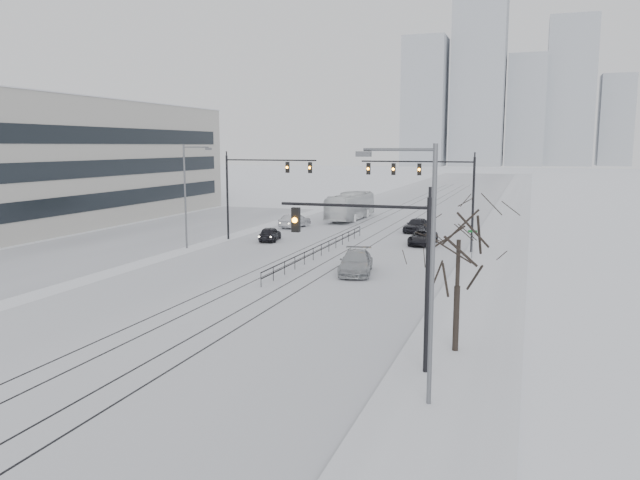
{
  "coord_description": "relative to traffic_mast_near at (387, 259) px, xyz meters",
  "views": [
    {
      "loc": [
        16.0,
        -17.45,
        8.93
      ],
      "look_at": [
        3.86,
        18.29,
        3.2
      ],
      "focal_mm": 35.0,
      "sensor_mm": 36.0,
      "label": 1
    }
  ],
  "objects": [
    {
      "name": "ground",
      "position": [
        -10.79,
        -6.0,
        -4.56
      ],
      "size": [
        500.0,
        500.0,
        0.0
      ],
      "primitive_type": "plane",
      "color": "white",
      "rests_on": "ground"
    },
    {
      "name": "sedan_nb_right",
      "position": [
        -6.23,
        18.12,
        -3.78
      ],
      "size": [
        3.18,
        5.73,
        1.57
      ],
      "primitive_type": "imported",
      "rotation": [
        0.0,
        0.0,
        0.19
      ],
      "color": "#9EA2A6",
      "rests_on": "ground"
    },
    {
      "name": "sidewalk_east",
      "position": [
        2.71,
        54.0,
        -4.48
      ],
      "size": [
        5.0,
        260.0,
        0.16
      ],
      "primitive_type": "cube",
      "color": "silver",
      "rests_on": "ground"
    },
    {
      "name": "sedan_nb_far",
      "position": [
        -5.92,
        40.53,
        -3.82
      ],
      "size": [
        2.5,
        4.62,
        1.49
      ],
      "primitive_type": "imported",
      "rotation": [
        0.0,
        0.0,
        -0.17
      ],
      "color": "black",
      "rests_on": "ground"
    },
    {
      "name": "street_sign",
      "position": [
        1.01,
        26.0,
        -2.96
      ],
      "size": [
        0.7,
        0.06,
        2.4
      ],
      "color": "#595B60",
      "rests_on": "ground"
    },
    {
      "name": "sedan_nb_front",
      "position": [
        -3.91,
        32.45,
        -3.9
      ],
      "size": [
        2.19,
        4.75,
        1.32
      ],
      "primitive_type": "imported",
      "rotation": [
        0.0,
        0.0,
        0.0
      ],
      "color": "black",
      "rests_on": "ground"
    },
    {
      "name": "skyline",
      "position": [
        -5.77,
        267.63,
        26.08
      ],
      "size": [
        96.0,
        48.0,
        72.0
      ],
      "color": "#9AA0A9",
      "rests_on": "ground"
    },
    {
      "name": "box_truck",
      "position": [
        -15.49,
        48.98,
        -2.94
      ],
      "size": [
        3.09,
        11.75,
        3.25
      ],
      "primitive_type": "imported",
      "rotation": [
        0.0,
        0.0,
        3.11
      ],
      "color": "silver",
      "rests_on": "ground"
    },
    {
      "name": "traffic_mast_near",
      "position": [
        0.0,
        0.0,
        0.0
      ],
      "size": [
        6.1,
        0.37,
        7.0
      ],
      "color": "black",
      "rests_on": "ground"
    },
    {
      "name": "street_light_east",
      "position": [
        1.91,
        -3.0,
        0.65
      ],
      "size": [
        2.73,
        0.25,
        9.0
      ],
      "color": "#595B60",
      "rests_on": "ground"
    },
    {
      "name": "street_light_west",
      "position": [
        -22.99,
        24.0,
        0.65
      ],
      "size": [
        2.73,
        0.25,
        9.0
      ],
      "color": "#595B60",
      "rests_on": "ground"
    },
    {
      "name": "bare_tree",
      "position": [
        2.41,
        3.0,
        -0.07
      ],
      "size": [
        4.4,
        4.4,
        6.1
      ],
      "color": "black",
      "rests_on": "ground"
    },
    {
      "name": "road",
      "position": [
        -10.79,
        54.0,
        -4.55
      ],
      "size": [
        22.0,
        260.0,
        0.02
      ],
      "primitive_type": "cube",
      "color": "silver",
      "rests_on": "ground"
    },
    {
      "name": "sedan_sb_inner",
      "position": [
        -17.99,
        30.15,
        -3.89
      ],
      "size": [
        2.32,
        4.19,
        1.35
      ],
      "primitive_type": "imported",
      "rotation": [
        0.0,
        0.0,
        3.33
      ],
      "color": "black",
      "rests_on": "ground"
    },
    {
      "name": "traffic_mast_ne",
      "position": [
        -2.64,
        29.0,
        1.2
      ],
      "size": [
        9.6,
        0.37,
        8.0
      ],
      "color": "black",
      "rests_on": "ground"
    },
    {
      "name": "tram_rails",
      "position": [
        -10.79,
        34.0,
        -4.54
      ],
      "size": [
        5.3,
        180.0,
        0.01
      ],
      "color": "black",
      "rests_on": "ground"
    },
    {
      "name": "traffic_mast_nw",
      "position": [
        -19.31,
        30.0,
        1.01
      ],
      "size": [
        9.1,
        0.37,
        8.0
      ],
      "color": "black",
      "rests_on": "ground"
    },
    {
      "name": "curb",
      "position": [
        0.26,
        54.0,
        -4.5
      ],
      "size": [
        0.1,
        260.0,
        0.12
      ],
      "primitive_type": "cube",
      "color": "gray",
      "rests_on": "ground"
    },
    {
      "name": "sedan_sb_outer",
      "position": [
        -19.22,
        39.9,
        -3.84
      ],
      "size": [
        2.34,
        4.61,
        1.45
      ],
      "primitive_type": "imported",
      "rotation": [
        0.0,
        0.0,
        2.95
      ],
      "color": "#A1A3A9",
      "rests_on": "ground"
    },
    {
      "name": "median_fence",
      "position": [
        -10.79,
        24.0,
        -4.04
      ],
      "size": [
        0.06,
        24.0,
        1.0
      ],
      "color": "black",
      "rests_on": "ground"
    },
    {
      "name": "office_building",
      "position": [
        -48.76,
        29.0,
        2.5
      ],
      "size": [
        20.2,
        62.2,
        14.11
      ],
      "color": "#B6B4AC",
      "rests_on": "ground"
    },
    {
      "name": "parking_strip",
      "position": [
        -30.79,
        29.0,
        -4.55
      ],
      "size": [
        14.0,
        60.0,
        0.03
      ],
      "primitive_type": "cube",
      "color": "silver",
      "rests_on": "ground"
    }
  ]
}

